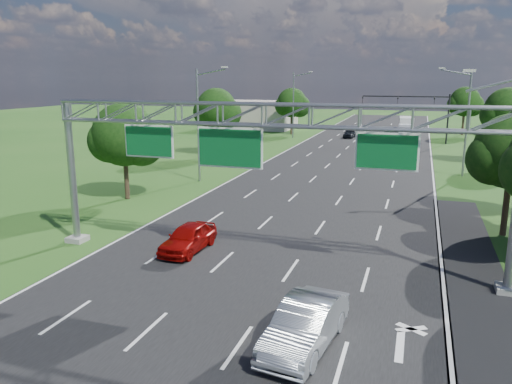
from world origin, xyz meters
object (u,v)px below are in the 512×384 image
at_px(traffic_signal, 423,107).
at_px(sign_gantry, 266,128).
at_px(silver_sedan, 305,325).
at_px(red_coupe, 188,238).
at_px(box_truck, 406,127).

bearing_deg(traffic_signal, sign_gantry, -97.68).
relative_size(traffic_signal, silver_sedan, 2.43).
bearing_deg(red_coupe, traffic_signal, 79.57).
bearing_deg(sign_gantry, red_coupe, 173.20).
bearing_deg(sign_gantry, box_truck, 85.65).
xyz_separation_m(traffic_signal, red_coupe, (-11.69, -52.46, -4.42)).
bearing_deg(box_truck, traffic_signal, -80.03).
bearing_deg(box_truck, red_coupe, -101.47).
relative_size(red_coupe, box_truck, 0.58).
height_order(red_coupe, silver_sedan, silver_sedan).
xyz_separation_m(traffic_signal, box_truck, (-2.35, 10.20, -3.80)).
relative_size(sign_gantry, red_coupe, 5.33).
xyz_separation_m(traffic_signal, silver_sedan, (-3.47, -60.20, -4.34)).
bearing_deg(sign_gantry, silver_sedan, -62.90).
distance_m(traffic_signal, box_truck, 11.13).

